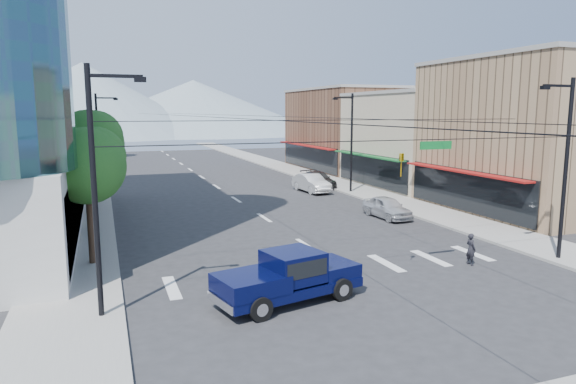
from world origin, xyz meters
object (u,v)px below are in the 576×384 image
Objects in this scene: pedestrian at (471,249)px; parked_car_far at (318,180)px; parked_car_mid at (312,183)px; parked_car_near at (387,207)px; pickup_truck at (288,276)px.

pedestrian reaches higher than parked_car_far.
parked_car_mid reaches higher than parked_car_far.
parked_car_mid is 3.18m from parked_car_far.
parked_car_mid is (-0.50, 12.64, 0.08)m from parked_car_near.
parked_car_mid reaches higher than parked_car_near.
parked_car_near is (12.01, 12.75, -0.30)m from pickup_truck.
parked_car_mid is at bearing -6.32° from pedestrian.
parked_car_far is at bearing 50.79° from parked_car_mid.
pickup_truck is 10.17m from pedestrian.
parked_car_far is (1.80, 2.62, -0.08)m from parked_car_mid.
pickup_truck is 31.01m from parked_car_far.
parked_car_near is 12.65m from parked_car_mid.
pickup_truck is 17.52m from parked_car_near.
parked_car_near is at bearing -12.81° from pedestrian.
parked_car_far is (13.31, 28.01, -0.30)m from pickup_truck.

